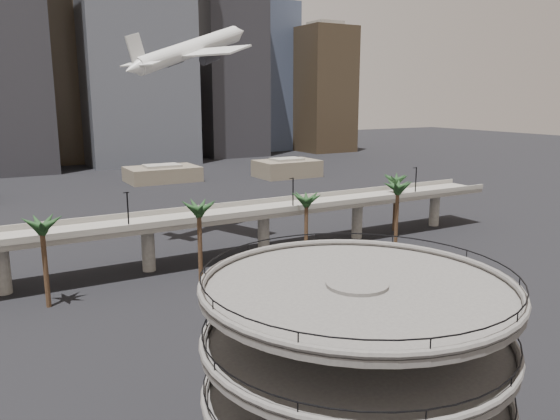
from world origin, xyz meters
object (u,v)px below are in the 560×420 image
parking_ramp (355,367)px  overpass (209,221)px  car_b (438,315)px  airborne_jet (190,50)px  car_a (329,344)px  car_c (505,300)px

parking_ramp → overpass: (13.00, 59.00, -2.50)m
car_b → parking_ramp: bearing=138.2°
airborne_jet → car_a: size_ratio=7.64×
parking_ramp → car_c: bearing=24.5°
car_b → overpass: bearing=36.5°
car_b → airborne_jet: bearing=26.1°
car_b → car_c: 12.20m
overpass → airborne_jet: 35.37m
parking_ramp → car_a: bearing=59.3°
parking_ramp → car_a: parking_ramp is taller
parking_ramp → car_c: (41.30, 18.78, -9.13)m
car_c → airborne_jet: bearing=11.0°
parking_ramp → car_b: bearing=33.9°
parking_ramp → car_c: size_ratio=4.55×
parking_ramp → airborne_jet: airborne_jet is taller
overpass → parking_ramp: bearing=-102.4°
car_a → car_c: (29.65, -0.82, 0.02)m
airborne_jet → car_b: size_ratio=7.70×
airborne_jet → parking_ramp: bearing=-124.0°
overpass → car_b: 43.12m
parking_ramp → overpass: 60.46m
car_c → parking_ramp: bearing=102.8°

